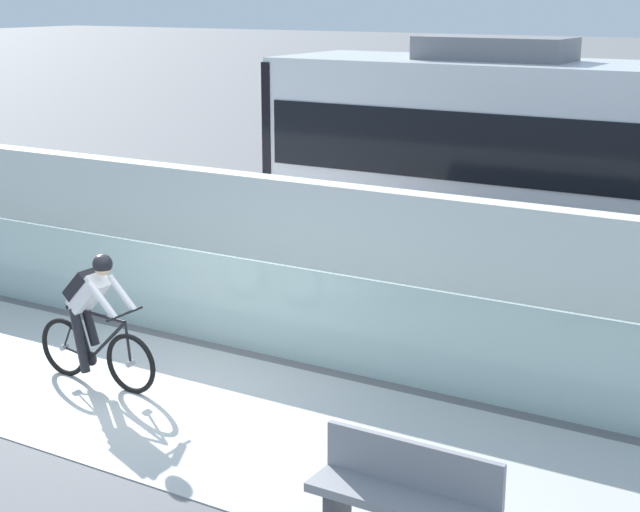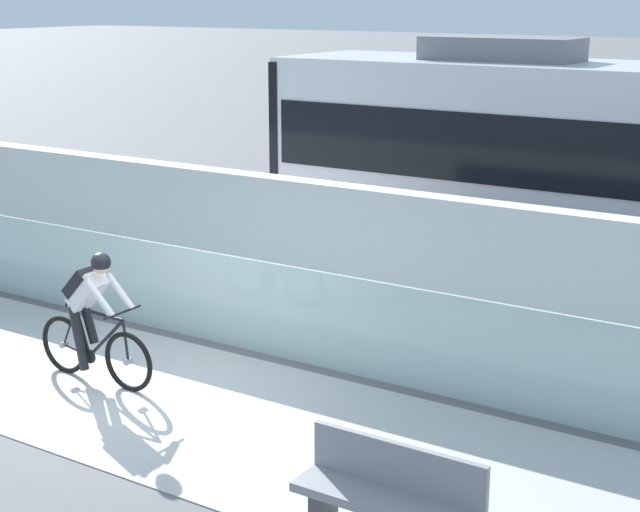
# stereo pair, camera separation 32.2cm
# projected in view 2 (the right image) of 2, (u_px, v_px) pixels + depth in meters

# --- Properties ---
(ground_plane) EXTENTS (200.00, 200.00, 0.00)m
(ground_plane) POSITION_uv_depth(u_px,v_px,m) (141.00, 394.00, 11.20)
(ground_plane) COLOR slate
(bike_path_deck) EXTENTS (32.00, 3.20, 0.01)m
(bike_path_deck) POSITION_uv_depth(u_px,v_px,m) (141.00, 394.00, 11.20)
(bike_path_deck) COLOR beige
(bike_path_deck) RESTS_ON ground
(glass_parapet) EXTENTS (32.00, 0.05, 1.22)m
(glass_parapet) POSITION_uv_depth(u_px,v_px,m) (238.00, 302.00, 12.55)
(glass_parapet) COLOR #ADC6C1
(glass_parapet) RESTS_ON ground
(concrete_barrier_wall) EXTENTS (32.00, 0.36, 1.91)m
(concrete_barrier_wall) POSITION_uv_depth(u_px,v_px,m) (314.00, 247.00, 13.92)
(concrete_barrier_wall) COLOR white
(concrete_barrier_wall) RESTS_ON ground
(tram_rail_near) EXTENTS (32.00, 0.08, 0.01)m
(tram_rail_near) POSITION_uv_depth(u_px,v_px,m) (395.00, 271.00, 16.19)
(tram_rail_near) COLOR #595654
(tram_rail_near) RESTS_ON ground
(tram_rail_far) EXTENTS (32.00, 0.08, 0.01)m
(tram_rail_far) POSITION_uv_depth(u_px,v_px,m) (433.00, 252.00, 17.35)
(tram_rail_far) COLOR #595654
(tram_rail_far) RESTS_ON ground
(tram) EXTENTS (11.06, 2.54, 3.81)m
(tram) POSITION_uv_depth(u_px,v_px,m) (620.00, 171.00, 14.52)
(tram) COLOR silver
(tram) RESTS_ON ground
(cyclist_on_bike) EXTENTS (1.77, 0.58, 1.61)m
(cyclist_on_bike) POSITION_uv_depth(u_px,v_px,m) (93.00, 317.00, 11.36)
(cyclist_on_bike) COLOR black
(cyclist_on_bike) RESTS_ON ground
(bench) EXTENTS (1.60, 0.45, 0.89)m
(bench) POSITION_uv_depth(u_px,v_px,m) (389.00, 495.00, 7.98)
(bench) COLOR gray
(bench) RESTS_ON ground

